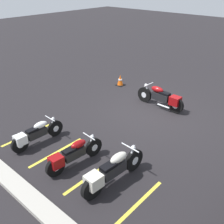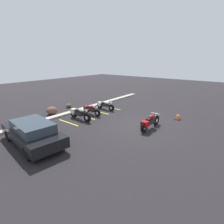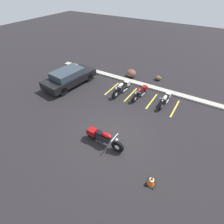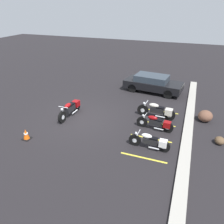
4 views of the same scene
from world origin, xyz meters
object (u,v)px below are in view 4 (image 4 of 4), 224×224
parked_bike_2 (151,142)px  traffic_cone (26,134)px  parked_bike_0 (158,111)px  landscape_rock_0 (205,116)px  motorcycle_maroon_featured (71,108)px  car_black (153,83)px  landscape_rock_1 (220,141)px  parked_bike_1 (157,123)px

parked_bike_2 → traffic_cone: 6.21m
parked_bike_0 → traffic_cone: (4.57, -5.80, -0.21)m
landscape_rock_0 → motorcycle_maroon_featured: bearing=-74.5°
motorcycle_maroon_featured → landscape_rock_0: (-2.11, 7.62, -0.15)m
car_black → landscape_rock_1: 7.32m
parked_bike_1 → landscape_rock_0: (-1.97, 2.46, -0.09)m
motorcycle_maroon_featured → parked_bike_0: size_ratio=1.01×
parked_bike_0 → car_black: car_black is taller
motorcycle_maroon_featured → parked_bike_2: bearing=73.8°
motorcycle_maroon_featured → traffic_cone: 3.15m
motorcycle_maroon_featured → landscape_rock_1: 8.29m
parked_bike_0 → parked_bike_1: size_ratio=1.13×
parked_bike_1 → landscape_rock_0: bearing=-136.4°
traffic_cone → motorcycle_maroon_featured: bearing=164.9°
motorcycle_maroon_featured → parked_bike_2: motorcycle_maroon_featured is taller
landscape_rock_0 → traffic_cone: bearing=-58.6°
landscape_rock_1 → parked_bike_0: bearing=-116.1°
landscape_rock_1 → traffic_cone: (2.95, -9.11, 0.08)m
parked_bike_1 → traffic_cone: bearing=33.0°
parked_bike_0 → traffic_cone: 7.39m
parked_bike_0 → landscape_rock_1: size_ratio=4.44×
parked_bike_0 → parked_bike_1: 1.40m
motorcycle_maroon_featured → landscape_rock_0: bearing=107.0°
parked_bike_2 → landscape_rock_1: parked_bike_2 is taller
car_black → landscape_rock_1: size_ratio=8.72×
parked_bike_1 → car_black: (-5.57, -1.32, 0.26)m
parked_bike_2 → landscape_rock_0: parked_bike_2 is taller
parked_bike_0 → motorcycle_maroon_featured: bearing=20.8°
motorcycle_maroon_featured → parked_bike_1: bearing=93.0°
landscape_rock_0 → parked_bike_2: bearing=-32.3°
parked_bike_2 → traffic_cone: bearing=14.4°
parked_bike_1 → parked_bike_2: size_ratio=1.02×
landscape_rock_1 → traffic_cone: 9.57m
landscape_rock_1 → car_black: bearing=-142.5°
landscape_rock_0 → car_black: bearing=-133.6°
parked_bike_1 → parked_bike_2: parked_bike_1 is taller
landscape_rock_0 → landscape_rock_1: landscape_rock_0 is taller
motorcycle_maroon_featured → parked_bike_1: motorcycle_maroon_featured is taller
parked_bike_1 → parked_bike_2: 1.81m
landscape_rock_1 → parked_bike_1: bearing=-94.2°
parked_bike_0 → parked_bike_2: (3.20, 0.25, -0.06)m
car_black → traffic_cone: (8.74, -4.66, -0.41)m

